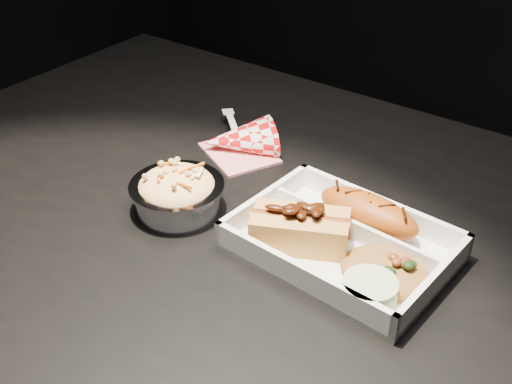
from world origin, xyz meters
TOP-DOWN VIEW (x-y plane):
  - dining_table at (0.00, 0.00)m, footprint 1.20×0.80m
  - food_tray at (0.14, -0.02)m, footprint 0.26×0.20m
  - fried_pastry at (0.15, 0.04)m, footprint 0.14×0.07m
  - hotdog at (0.09, -0.04)m, footprint 0.13×0.10m
  - fried_rice_mound at (0.21, -0.03)m, footprint 0.11×0.09m
  - cupcake_liner at (0.21, -0.08)m, footprint 0.06×0.06m
  - foil_coleslaw_cup at (-0.08, -0.07)m, footprint 0.12×0.12m
  - napkin_fork at (-0.11, 0.11)m, footprint 0.16×0.15m

SIDE VIEW (x-z plane):
  - dining_table at x=0.00m, z-range 0.28..1.03m
  - food_tray at x=0.14m, z-range 0.74..0.78m
  - napkin_fork at x=-0.11m, z-range 0.72..0.82m
  - cupcake_liner at x=0.21m, z-range 0.76..0.79m
  - fried_rice_mound at x=0.21m, z-range 0.76..0.79m
  - fried_pastry at x=0.15m, z-range 0.76..0.80m
  - foil_coleslaw_cup at x=-0.08m, z-range 0.75..0.81m
  - hotdog at x=0.09m, z-range 0.75..0.81m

